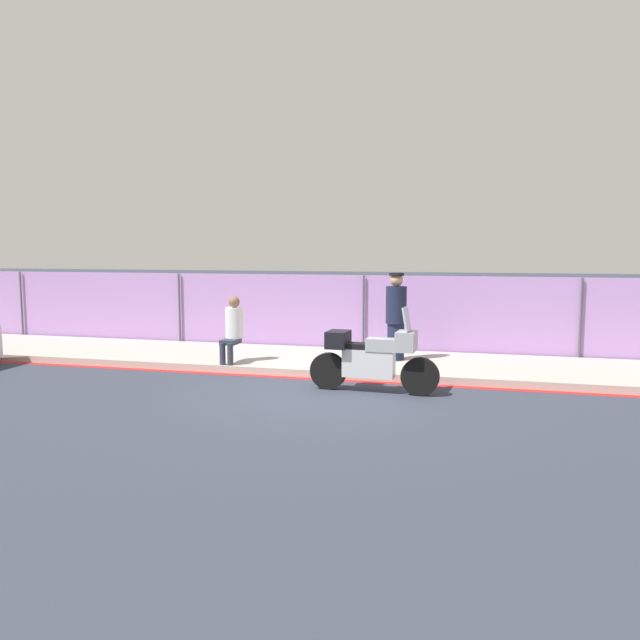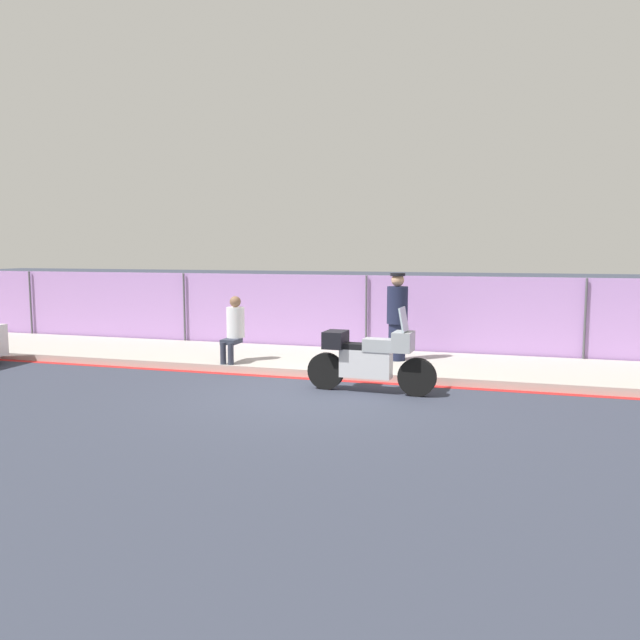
# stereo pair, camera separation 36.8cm
# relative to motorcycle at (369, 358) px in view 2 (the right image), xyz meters

# --- Properties ---
(ground_plane) EXTENTS (120.00, 120.00, 0.00)m
(ground_plane) POSITION_rel_motorcycle_xyz_m (-0.88, -0.48, -0.61)
(ground_plane) COLOR #333847
(sidewalk) EXTENTS (35.46, 2.91, 0.15)m
(sidewalk) POSITION_rel_motorcycle_xyz_m (-0.88, 2.34, -0.54)
(sidewalk) COLOR #ADA89E
(sidewalk) RESTS_ON ground_plane
(curb_paint_stripe) EXTENTS (35.46, 0.18, 0.01)m
(curb_paint_stripe) POSITION_rel_motorcycle_xyz_m (-0.88, 0.80, -0.61)
(curb_paint_stripe) COLOR red
(curb_paint_stripe) RESTS_ON ground_plane
(storefront_fence) EXTENTS (33.69, 0.17, 1.88)m
(storefront_fence) POSITION_rel_motorcycle_xyz_m (-0.88, 3.89, 0.33)
(storefront_fence) COLOR #AD7FC6
(storefront_fence) RESTS_ON ground_plane
(motorcycle) EXTENTS (2.30, 0.57, 1.52)m
(motorcycle) POSITION_rel_motorcycle_xyz_m (0.00, 0.00, 0.00)
(motorcycle) COLOR black
(motorcycle) RESTS_ON ground_plane
(officer_standing) EXTENTS (0.44, 0.44, 1.85)m
(officer_standing) POSITION_rel_motorcycle_xyz_m (0.07, 2.48, 0.48)
(officer_standing) COLOR #191E38
(officer_standing) RESTS_ON sidewalk
(person_seated_on_curb) EXTENTS (0.38, 0.70, 1.37)m
(person_seated_on_curb) POSITION_rel_motorcycle_xyz_m (-3.17, 1.38, 0.30)
(person_seated_on_curb) COLOR #2D3342
(person_seated_on_curb) RESTS_ON sidewalk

